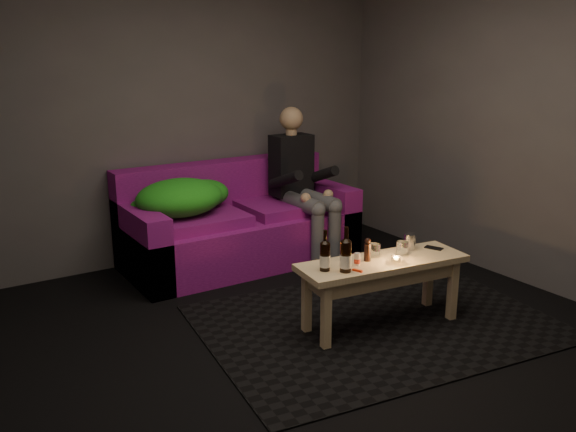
% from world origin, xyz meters
% --- Properties ---
extents(floor, '(4.50, 4.50, 0.00)m').
position_xyz_m(floor, '(0.00, 0.00, 0.00)').
color(floor, black).
rests_on(floor, ground).
extents(room, '(4.50, 4.50, 4.50)m').
position_xyz_m(room, '(0.00, 0.47, 1.64)').
color(room, silver).
rests_on(room, ground).
extents(rug, '(2.59, 2.02, 0.01)m').
position_xyz_m(rug, '(0.45, 0.13, 0.01)').
color(rug, black).
rests_on(rug, floor).
extents(sofa, '(2.05, 0.92, 0.88)m').
position_xyz_m(sofa, '(0.27, 1.82, 0.32)').
color(sofa, '#6F0E69').
rests_on(sofa, floor).
extents(green_blanket, '(0.90, 0.61, 0.31)m').
position_xyz_m(green_blanket, '(-0.25, 1.81, 0.66)').
color(green_blanket, '#24931A').
rests_on(green_blanket, sofa).
extents(person, '(0.37, 0.85, 1.37)m').
position_xyz_m(person, '(0.85, 1.65, 0.71)').
color(person, black).
rests_on(person, sofa).
extents(coffee_table, '(1.23, 0.53, 0.49)m').
position_xyz_m(coffee_table, '(0.45, 0.08, 0.40)').
color(coffee_table, tan).
rests_on(coffee_table, rug).
extents(beer_bottle_a, '(0.07, 0.07, 0.27)m').
position_xyz_m(beer_bottle_a, '(0.00, 0.12, 0.59)').
color(beer_bottle_a, black).
rests_on(beer_bottle_a, coffee_table).
extents(beer_bottle_b, '(0.08, 0.08, 0.30)m').
position_xyz_m(beer_bottle_b, '(0.10, 0.03, 0.60)').
color(beer_bottle_b, black).
rests_on(beer_bottle_b, coffee_table).
extents(salt_shaker, '(0.05, 0.05, 0.08)m').
position_xyz_m(salt_shaker, '(0.24, 0.09, 0.53)').
color(salt_shaker, silver).
rests_on(salt_shaker, coffee_table).
extents(pepper_mill, '(0.05, 0.05, 0.12)m').
position_xyz_m(pepper_mill, '(0.35, 0.12, 0.55)').
color(pepper_mill, black).
rests_on(pepper_mill, coffee_table).
extents(tumbler_back, '(0.10, 0.10, 0.09)m').
position_xyz_m(tumbler_back, '(0.45, 0.16, 0.53)').
color(tumbler_back, white).
rests_on(tumbler_back, coffee_table).
extents(tealight, '(0.06, 0.06, 0.05)m').
position_xyz_m(tealight, '(0.48, -0.02, 0.51)').
color(tealight, white).
rests_on(tealight, coffee_table).
extents(tumbler_front, '(0.09, 0.09, 0.10)m').
position_xyz_m(tumbler_front, '(0.63, 0.08, 0.54)').
color(tumbler_front, white).
rests_on(tumbler_front, coffee_table).
extents(steel_cup, '(0.11, 0.11, 0.11)m').
position_xyz_m(steel_cup, '(0.76, 0.15, 0.54)').
color(steel_cup, '#BBBDC2').
rests_on(steel_cup, coffee_table).
extents(smartphone, '(0.11, 0.14, 0.01)m').
position_xyz_m(smartphone, '(0.92, 0.06, 0.49)').
color(smartphone, black).
rests_on(smartphone, coffee_table).
extents(red_lighter, '(0.04, 0.07, 0.01)m').
position_xyz_m(red_lighter, '(0.17, -0.01, 0.49)').
color(red_lighter, red).
rests_on(red_lighter, coffee_table).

